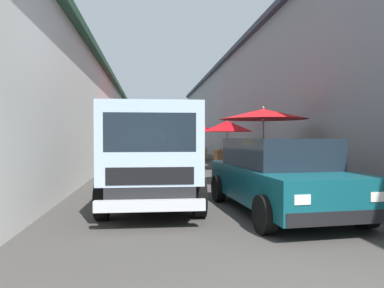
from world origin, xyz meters
name	(u,v)px	position (x,y,z in m)	size (l,w,h in m)	color
ground	(181,168)	(13.50, 0.00, 0.00)	(90.00, 90.00, 0.00)	#3D3A38
building_left_whitewash	(39,119)	(15.75, 6.99, 2.36)	(49.80, 7.50, 4.69)	silver
building_right_concrete	(302,104)	(15.75, -6.99, 3.31)	(49.80, 7.50, 6.61)	gray
fruit_stall_mid_lane	(142,130)	(14.52, 1.79, 1.79)	(2.66, 2.66, 2.29)	#9E9EA3
fruit_stall_far_left	(227,132)	(12.50, -1.94, 1.67)	(2.30, 2.30, 2.25)	#9E9EA3
fruit_stall_far_right	(198,134)	(19.00, -1.60, 1.66)	(2.35, 2.35, 2.31)	#9E9EA3
fruit_stall_near_right	(261,127)	(7.52, -1.83, 1.76)	(2.61, 2.61, 2.38)	#9E9EA3
hatchback_car	(278,175)	(4.12, -1.03, 0.74)	(4.01, 2.12, 1.45)	#0F4C56
delivery_truck	(152,159)	(4.62, 1.43, 1.04)	(4.97, 2.09, 2.08)	black
vendor_by_crates	(136,153)	(8.61, 1.90, 0.97)	(0.51, 0.48, 1.67)	navy
parked_scooter	(249,166)	(9.12, -1.95, 0.45)	(1.69, 0.39, 1.14)	black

